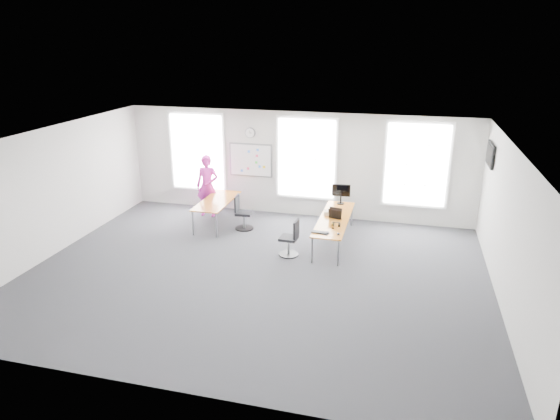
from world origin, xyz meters
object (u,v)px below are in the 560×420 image
(monitor, at_px, (341,192))
(person, at_px, (207,186))
(desk_left, at_px, (217,202))
(chair_right, at_px, (291,240))
(chair_left, at_px, (242,214))
(headphones, at_px, (336,224))
(desk_right, at_px, (334,220))
(keyboard, at_px, (320,232))

(monitor, bearing_deg, person, 176.79)
(desk_left, xyz_separation_m, monitor, (3.31, 0.65, 0.35))
(chair_right, height_order, person, person)
(chair_right, distance_m, person, 3.69)
(chair_right, height_order, monitor, monitor)
(chair_left, xyz_separation_m, person, (-1.29, 0.78, 0.48))
(chair_right, relative_size, headphones, 4.62)
(chair_left, distance_m, monitor, 2.73)
(headphones, height_order, monitor, monitor)
(chair_left, height_order, monitor, monitor)
(chair_right, height_order, chair_left, chair_left)
(desk_right, bearing_deg, chair_right, -131.31)
(chair_right, xyz_separation_m, person, (-2.97, 2.14, 0.49))
(desk_right, relative_size, chair_left, 2.92)
(desk_left, height_order, headphones, headphones)
(chair_right, relative_size, keyboard, 2.20)
(chair_right, distance_m, monitor, 2.40)
(chair_right, xyz_separation_m, keyboard, (0.70, -0.05, 0.28))
(chair_right, distance_m, headphones, 1.14)
(chair_left, relative_size, headphones, 4.80)
(desk_left, distance_m, keyboard, 3.50)
(chair_left, bearing_deg, desk_left, 75.62)
(keyboard, bearing_deg, chair_right, -171.37)
(chair_right, xyz_separation_m, headphones, (1.00, 0.45, 0.32))
(desk_right, relative_size, desk_left, 1.41)
(desk_left, height_order, monitor, monitor)
(chair_left, xyz_separation_m, monitor, (2.55, 0.78, 0.59))
(person, height_order, headphones, person)
(chair_right, height_order, headphones, chair_right)
(desk_left, distance_m, chair_left, 0.81)
(chair_left, xyz_separation_m, headphones, (2.67, -0.92, 0.31))
(keyboard, bearing_deg, desk_left, 166.72)
(chair_right, bearing_deg, person, -122.28)
(monitor, bearing_deg, chair_right, -115.43)
(person, xyz_separation_m, headphones, (3.96, -1.70, -0.17))
(desk_right, xyz_separation_m, chair_left, (-2.55, 0.37, -0.21))
(desk_left, xyz_separation_m, person, (-0.53, 0.65, 0.24))
(person, relative_size, monitor, 3.22)
(monitor, bearing_deg, desk_right, -93.15)
(chair_right, relative_size, monitor, 1.63)
(chair_left, distance_m, keyboard, 2.78)
(desk_left, height_order, chair_left, chair_left)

